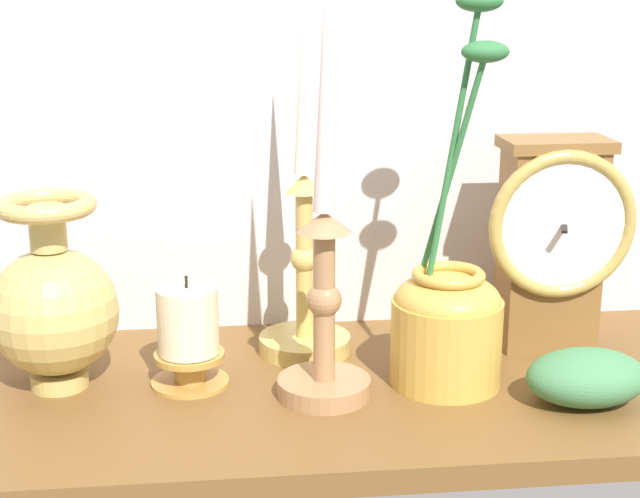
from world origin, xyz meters
TOP-DOWN VIEW (x-y plane):
  - ground_plane at (0.00, 0.00)cm, footprint 100.00×36.00cm
  - back_wall at (0.00, 18.50)cm, footprint 120.00×2.00cm
  - mantel_clock at (22.93, 7.16)cm, footprint 15.74×9.77cm
  - candlestick_tall_left at (-3.51, 8.62)cm, footprint 9.87×9.87cm
  - candlestick_tall_center at (-2.74, -2.91)cm, footprint 9.09×9.09cm
  - brass_vase_bulbous at (-28.54, 2.27)cm, footprint 12.50×12.50cm
  - brass_vase_jar at (9.68, -1.16)cm, footprint 11.00×11.00cm
  - pillar_candle_front at (-15.69, 1.41)cm, footprint 7.78×7.78cm
  - ivy_sprig at (21.76, -7.39)cm, footprint 11.59×8.11cm

SIDE VIEW (x-z plane):
  - ground_plane at x=0.00cm, z-range -2.40..0.00cm
  - ivy_sprig at x=21.76cm, z-range 0.00..5.35cm
  - pillar_candle_front at x=-15.69cm, z-range -0.51..10.77cm
  - brass_vase_jar at x=9.68cm, z-range -12.01..26.08cm
  - brass_vase_bulbous at x=-28.54cm, z-range -1.02..18.25cm
  - candlestick_tall_left at x=-3.51cm, z-range -8.47..28.27cm
  - candlestick_tall_center at x=-2.74cm, z-range -7.58..30.45cm
  - mantel_clock at x=22.93cm, z-range 0.80..23.71cm
  - back_wall at x=0.00cm, z-range 0.00..65.00cm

